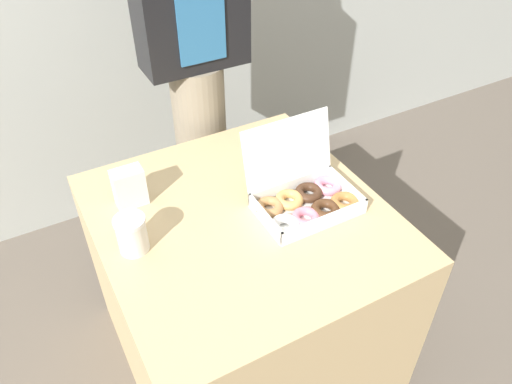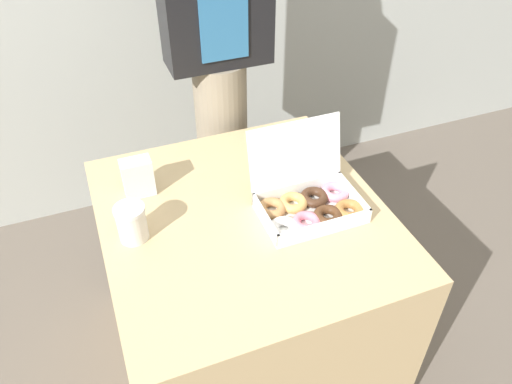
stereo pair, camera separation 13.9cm
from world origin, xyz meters
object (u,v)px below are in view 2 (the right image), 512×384
object	(u,v)px
coffee_cup	(132,223)
person_customer	(217,44)
donut_box	(309,202)
napkin_holder	(138,177)

from	to	relation	value
coffee_cup	person_customer	distance (m)	0.77
donut_box	napkin_holder	bearing A→B (deg)	149.34
coffee_cup	napkin_holder	size ratio (longest dim) A/B	0.90
donut_box	coffee_cup	size ratio (longest dim) A/B	2.79
napkin_holder	donut_box	bearing A→B (deg)	-30.66
coffee_cup	napkin_holder	distance (m)	0.20
person_customer	donut_box	bearing A→B (deg)	-84.55
donut_box	person_customer	world-z (taller)	person_customer
donut_box	napkin_holder	distance (m)	0.54
donut_box	person_customer	distance (m)	0.71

